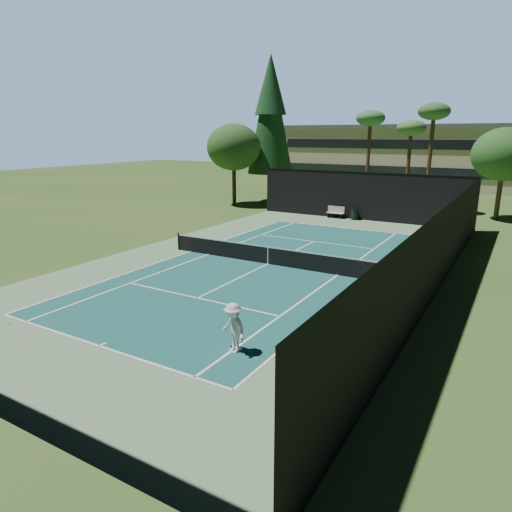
{
  "coord_description": "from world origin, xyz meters",
  "views": [
    {
      "loc": [
        11.88,
        -21.45,
        7.02
      ],
      "look_at": [
        1.0,
        -3.0,
        1.3
      ],
      "focal_mm": 32.0,
      "sensor_mm": 36.0,
      "label": 1
    }
  ],
  "objects": [
    {
      "name": "tennis_ball_a",
      "position": [
        -4.46,
        -12.3,
        0.03
      ],
      "size": [
        0.06,
        0.06,
        0.06
      ],
      "primitive_type": "sphere",
      "color": "gold",
      "rests_on": "ground"
    },
    {
      "name": "player",
      "position": [
        4.19,
        -9.87,
        0.86
      ],
      "size": [
        1.27,
        1.01,
        1.72
      ],
      "primitive_type": "imported",
      "rotation": [
        0.0,
        0.0,
        -0.38
      ],
      "color": "white",
      "rests_on": "ground"
    },
    {
      "name": "decid_tree_c",
      "position": [
        -14.0,
        18.0,
        5.76
      ],
      "size": [
        5.44,
        5.44,
        8.09
      ],
      "color": "#442C1D",
      "rests_on": "ground"
    },
    {
      "name": "park_bench",
      "position": [
        -2.04,
        15.74,
        0.55
      ],
      "size": [
        1.5,
        0.45,
        1.02
      ],
      "color": "beige",
      "rests_on": "ground"
    },
    {
      "name": "campus_building",
      "position": [
        0.0,
        45.98,
        4.21
      ],
      "size": [
        40.5,
        12.5,
        8.3
      ],
      "color": "beige",
      "rests_on": "ground"
    },
    {
      "name": "court_surface",
      "position": [
        0.0,
        0.0,
        0.01
      ],
      "size": [
        10.97,
        23.77,
        0.01
      ],
      "primitive_type": "cube",
      "color": "#1A5653",
      "rests_on": "ground"
    },
    {
      "name": "trash_bin",
      "position": [
        -0.34,
        15.69,
        0.48
      ],
      "size": [
        0.56,
        0.56,
        0.95
      ],
      "color": "black",
      "rests_on": "ground"
    },
    {
      "name": "palm_a",
      "position": [
        -2.0,
        24.0,
        8.19
      ],
      "size": [
        2.8,
        2.8,
        9.32
      ],
      "color": "#4D3221",
      "rests_on": "ground"
    },
    {
      "name": "tennis_ball_c",
      "position": [
        2.97,
        2.59,
        0.04
      ],
      "size": [
        0.07,
        0.07,
        0.07
      ],
      "primitive_type": "sphere",
      "color": "#DEEB35",
      "rests_on": "ground"
    },
    {
      "name": "fence",
      "position": [
        0.0,
        0.06,
        2.01
      ],
      "size": [
        18.04,
        32.05,
        4.03
      ],
      "color": "black",
      "rests_on": "ground"
    },
    {
      "name": "court_lines",
      "position": [
        0.0,
        0.0,
        0.02
      ],
      "size": [
        11.07,
        23.87,
        0.01
      ],
      "color": "white",
      "rests_on": "ground"
    },
    {
      "name": "tennis_net",
      "position": [
        0.0,
        0.0,
        0.56
      ],
      "size": [
        12.9,
        0.1,
        1.1
      ],
      "color": "black",
      "rests_on": "ground"
    },
    {
      "name": "palm_b",
      "position": [
        1.5,
        26.0,
        7.36
      ],
      "size": [
        2.8,
        2.8,
        8.42
      ],
      "color": "#462F1E",
      "rests_on": "ground"
    },
    {
      "name": "apron_slab",
      "position": [
        0.0,
        0.0,
        0.01
      ],
      "size": [
        18.0,
        32.0,
        0.01
      ],
      "primitive_type": "cube",
      "color": "#668960",
      "rests_on": "ground"
    },
    {
      "name": "decid_tree_a",
      "position": [
        10.0,
        22.0,
        5.42
      ],
      "size": [
        5.12,
        5.12,
        7.62
      ],
      "color": "#4D3921",
      "rests_on": "ground"
    },
    {
      "name": "tennis_ball_b",
      "position": [
        -1.12,
        4.21,
        0.03
      ],
      "size": [
        0.07,
        0.07,
        0.07
      ],
      "primitive_type": "sphere",
      "color": "#DDF638",
      "rests_on": "ground"
    },
    {
      "name": "pine_tree",
      "position": [
        -12.0,
        22.0,
        9.55
      ],
      "size": [
        4.8,
        4.8,
        15.0
      ],
      "color": "#49331F",
      "rests_on": "ground"
    },
    {
      "name": "tennis_ball_d",
      "position": [
        -3.32,
        5.31,
        0.04
      ],
      "size": [
        0.08,
        0.08,
        0.08
      ],
      "primitive_type": "sphere",
      "color": "yellow",
      "rests_on": "ground"
    },
    {
      "name": "palm_c",
      "position": [
        4.0,
        23.0,
        8.6
      ],
      "size": [
        2.8,
        2.8,
        9.77
      ],
      "color": "#48331F",
      "rests_on": "ground"
    },
    {
      "name": "ground",
      "position": [
        0.0,
        0.0,
        0.0
      ],
      "size": [
        160.0,
        160.0,
        0.0
      ],
      "primitive_type": "plane",
      "color": "#34521E",
      "rests_on": "ground"
    }
  ]
}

